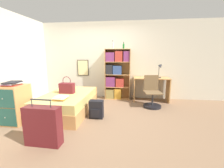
{
  "coord_description": "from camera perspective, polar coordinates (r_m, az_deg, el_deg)",
  "views": [
    {
      "loc": [
        0.99,
        -3.56,
        1.47
      ],
      "look_at": [
        0.5,
        0.18,
        0.75
      ],
      "focal_mm": 24.0,
      "sensor_mm": 36.0,
      "label": 1
    }
  ],
  "objects": [
    {
      "name": "ground_plane",
      "position": [
        3.98,
        -7.59,
        -11.0
      ],
      "size": [
        14.0,
        14.0,
        0.0
      ],
      "primitive_type": "plane",
      "color": "#84664C"
    },
    {
      "name": "wall_back",
      "position": [
        5.32,
        -3.29,
        8.92
      ],
      "size": [
        10.0,
        0.09,
        2.6
      ],
      "color": "beige",
      "rests_on": "ground_plane"
    },
    {
      "name": "wall_left",
      "position": [
        4.77,
        -34.41,
        6.88
      ],
      "size": [
        0.06,
        10.0,
        2.6
      ],
      "color": "beige",
      "rests_on": "ground_plane"
    },
    {
      "name": "bed",
      "position": [
        4.12,
        -16.28,
        -6.91
      ],
      "size": [
        1.11,
        1.85,
        0.5
      ],
      "color": "tan",
      "rests_on": "ground_plane"
    },
    {
      "name": "handbag",
      "position": [
        4.06,
        -16.75,
        -1.41
      ],
      "size": [
        0.37,
        0.19,
        0.44
      ],
      "color": "maroon",
      "rests_on": "bed"
    },
    {
      "name": "book_stack_on_bed",
      "position": [
        3.55,
        -19.03,
        -4.98
      ],
      "size": [
        0.27,
        0.36,
        0.07
      ],
      "color": "#7A336B",
      "rests_on": "bed"
    },
    {
      "name": "suitcase",
      "position": [
        2.8,
        -24.78,
        -14.3
      ],
      "size": [
        0.6,
        0.22,
        0.79
      ],
      "color": "#5B191E",
      "rests_on": "ground_plane"
    },
    {
      "name": "dresser",
      "position": [
        3.96,
        -33.29,
        -6.44
      ],
      "size": [
        0.52,
        0.55,
        0.84
      ],
      "color": "tan",
      "rests_on": "ground_plane"
    },
    {
      "name": "magazine_pile_on_dresser",
      "position": [
        3.85,
        -33.75,
        0.14
      ],
      "size": [
        0.32,
        0.38,
        0.08
      ],
      "color": "#B2382D",
      "rests_on": "dresser"
    },
    {
      "name": "bookcase",
      "position": [
        5.07,
        1.48,
        3.76
      ],
      "size": [
        0.83,
        0.34,
        1.68
      ],
      "color": "tan",
      "rests_on": "ground_plane"
    },
    {
      "name": "bottle_green",
      "position": [
        5.11,
        0.28,
        14.35
      ],
      "size": [
        0.06,
        0.06,
        0.27
      ],
      "color": "#B7BCC1",
      "rests_on": "bookcase"
    },
    {
      "name": "bottle_brown",
      "position": [
        5.0,
        4.43,
        14.15
      ],
      "size": [
        0.06,
        0.06,
        0.22
      ],
      "color": "#1E6B2D",
      "rests_on": "bookcase"
    },
    {
      "name": "desk",
      "position": [
        5.03,
        14.68,
        -0.35
      ],
      "size": [
        1.12,
        0.56,
        0.78
      ],
      "color": "tan",
      "rests_on": "ground_plane"
    },
    {
      "name": "desk_lamp",
      "position": [
        4.99,
        17.9,
        5.92
      ],
      "size": [
        0.2,
        0.15,
        0.47
      ],
      "color": "black",
      "rests_on": "desk"
    },
    {
      "name": "desk_chair",
      "position": [
        4.51,
        14.99,
        -4.87
      ],
      "size": [
        0.52,
        0.53,
        0.91
      ],
      "color": "black",
      "rests_on": "ground_plane"
    },
    {
      "name": "backpack",
      "position": [
        3.62,
        -5.99,
        -9.61
      ],
      "size": [
        0.32,
        0.21,
        0.43
      ],
      "color": "black",
      "rests_on": "ground_plane"
    }
  ]
}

